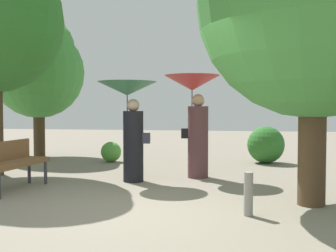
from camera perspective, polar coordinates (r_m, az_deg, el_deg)
The scene contains 8 objects.
ground_plane at distance 5.78m, azimuth -4.64°, elevation -11.58°, with size 40.00×40.00×0.00m, color gray.
person_left at distance 7.94m, azimuth -5.27°, elevation 2.17°, with size 1.13×1.13×1.90m.
person_right at distance 8.37m, azimuth 3.64°, elevation 2.75°, with size 1.12×1.12×2.06m.
park_bench at distance 7.58m, azimuth -20.70°, elevation -4.44°, with size 0.61×1.53×0.83m.
tree_near_left at distance 12.51m, azimuth -17.33°, elevation 7.93°, with size 2.59×2.59×4.08m.
bush_path_left at distance 10.85m, azimuth 13.25°, elevation -2.51°, with size 0.94×0.94×0.94m, color #2D6B28.
bush_path_right at distance 10.90m, azimuth -7.81°, elevation -3.52°, with size 0.53×0.53×0.53m, color #4C9338.
path_marker_post at distance 5.58m, azimuth 10.95°, elevation -9.12°, with size 0.12×0.12×0.57m, color gray.
Camera 1 is at (1.39, -5.43, 1.41)m, focal length 44.51 mm.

